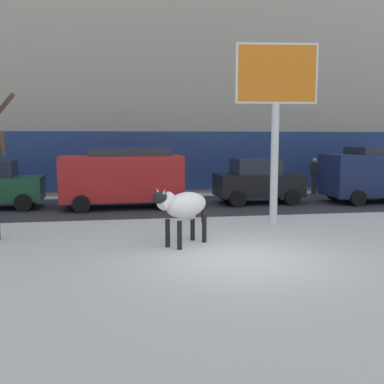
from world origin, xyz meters
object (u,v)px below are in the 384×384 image
at_px(pedestrian_near_billboard, 343,175).
at_px(pedestrian_by_cars, 314,176).
at_px(cow_holstein, 184,206).
at_px(billboard, 276,85).
at_px(car_red_van, 122,176).
at_px(car_black_hatchback, 258,181).
at_px(car_navy_van, 379,173).
at_px(pedestrian_far_left, 337,175).

xyz_separation_m(pedestrian_near_billboard, pedestrian_by_cars, (-1.49, 0.00, 0.00)).
distance_m(cow_holstein, pedestrian_by_cars, 12.18).
height_order(pedestrian_near_billboard, pedestrian_by_cars, same).
bearing_deg(billboard, pedestrian_by_cars, 56.75).
relative_size(billboard, car_red_van, 1.19).
xyz_separation_m(car_black_hatchback, pedestrian_by_cars, (3.67, 2.61, -0.05)).
xyz_separation_m(billboard, car_black_hatchback, (0.83, 4.26, -3.39)).
xyz_separation_m(billboard, pedestrian_by_cars, (4.51, 6.87, -3.43)).
relative_size(billboard, car_black_hatchback, 1.57).
bearing_deg(pedestrian_by_cars, pedestrian_near_billboard, 0.00).
xyz_separation_m(cow_holstein, pedestrian_near_billboard, (9.25, 9.39, -0.12)).
xyz_separation_m(car_red_van, pedestrian_near_billboard, (10.68, 2.91, -0.36)).
distance_m(car_red_van, car_black_hatchback, 5.54).
relative_size(car_red_van, pedestrian_by_cars, 2.69).
relative_size(billboard, pedestrian_by_cars, 3.21).
height_order(car_navy_van, pedestrian_far_left, car_navy_van).
height_order(car_red_van, pedestrian_near_billboard, car_red_van).
bearing_deg(car_black_hatchback, pedestrian_far_left, 28.18).
height_order(car_black_hatchback, pedestrian_near_billboard, car_black_hatchback).
bearing_deg(billboard, car_red_van, 139.78).
relative_size(cow_holstein, pedestrian_far_left, 0.98).
xyz_separation_m(cow_holstein, car_navy_van, (9.25, 6.33, 0.24)).
bearing_deg(car_red_van, billboard, -40.22).
bearing_deg(car_red_van, pedestrian_far_left, 15.65).
bearing_deg(pedestrian_far_left, pedestrian_by_cars, 180.00).
height_order(billboard, car_red_van, billboard).
bearing_deg(pedestrian_far_left, pedestrian_near_billboard, 0.00).
relative_size(cow_holstein, pedestrian_near_billboard, 0.98).
xyz_separation_m(cow_holstein, billboard, (3.25, 2.51, 3.31)).
relative_size(car_red_van, pedestrian_near_billboard, 2.69).
bearing_deg(car_navy_van, car_red_van, 179.21).
distance_m(billboard, car_red_van, 6.86).
height_order(cow_holstein, car_navy_van, car_navy_van).
bearing_deg(pedestrian_far_left, car_navy_van, -84.48).
bearing_deg(pedestrian_by_cars, car_black_hatchback, -144.62).
relative_size(cow_holstein, car_black_hatchback, 0.48).
relative_size(pedestrian_by_cars, pedestrian_far_left, 1.00).
height_order(billboard, pedestrian_by_cars, billboard).
bearing_deg(car_red_van, car_navy_van, -0.79).
height_order(pedestrian_by_cars, pedestrian_far_left, same).
height_order(car_red_van, pedestrian_by_cars, car_red_van).
bearing_deg(billboard, car_navy_van, 32.45).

